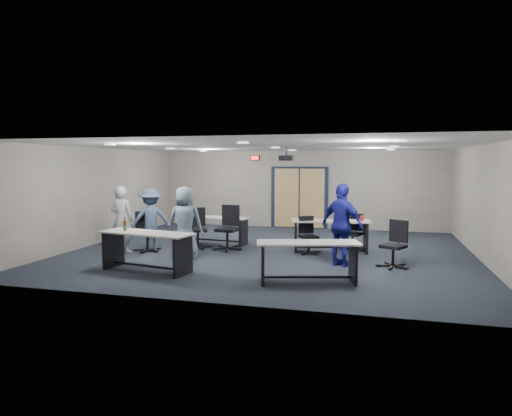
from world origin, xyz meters
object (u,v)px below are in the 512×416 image
(person_back, at_px, (151,219))
(table_back_right, at_px, (331,230))
(chair_back_b, at_px, (227,228))
(person_navy, at_px, (342,225))
(table_back_left, at_px, (216,225))
(chair_back_d, at_px, (353,232))
(table_front_left, at_px, (146,244))
(person_plaid, at_px, (185,222))
(person_gray, at_px, (122,219))
(chair_back_c, at_px, (309,235))
(chair_back_a, at_px, (198,228))
(table_front_right, at_px, (308,255))
(chair_loose_left, at_px, (147,232))
(chair_loose_right, at_px, (393,244))

(person_back, bearing_deg, table_back_right, 161.26)
(chair_back_b, xyz_separation_m, person_navy, (3.04, -1.13, 0.33))
(chair_back_b, bearing_deg, table_back_right, 13.91)
(table_back_left, relative_size, chair_back_d, 2.01)
(chair_back_d, relative_size, person_navy, 0.52)
(table_front_left, bearing_deg, person_plaid, 90.75)
(person_gray, bearing_deg, chair_back_d, -165.45)
(table_back_left, relative_size, person_back, 1.18)
(table_back_left, height_order, chair_back_b, chair_back_b)
(table_back_right, distance_m, chair_back_c, 0.65)
(chair_back_a, relative_size, chair_back_b, 0.92)
(chair_back_d, bearing_deg, person_gray, -143.83)
(table_front_right, xyz_separation_m, chair_back_d, (0.66, 3.48, -0.06))
(table_front_right, height_order, chair_back_c, chair_back_c)
(person_plaid, distance_m, person_back, 1.43)
(table_front_left, xyz_separation_m, table_back_right, (3.54, 3.13, -0.02))
(table_front_right, distance_m, chair_loose_left, 4.87)
(person_navy, bearing_deg, table_front_left, 55.66)
(chair_back_d, relative_size, person_plaid, 0.56)
(chair_back_d, xyz_separation_m, chair_loose_right, (0.96, -1.76, 0.04))
(person_back, bearing_deg, chair_back_a, 176.59)
(person_plaid, bearing_deg, person_gray, -16.43)
(person_gray, distance_m, person_navy, 5.53)
(chair_back_a, bearing_deg, table_back_right, -18.71)
(table_front_left, relative_size, chair_back_a, 1.99)
(chair_back_c, bearing_deg, person_back, 158.26)
(table_back_left, distance_m, chair_loose_right, 5.07)
(chair_loose_left, bearing_deg, chair_back_a, -18.38)
(chair_back_d, relative_size, chair_loose_left, 0.93)
(table_back_right, relative_size, person_back, 1.27)
(table_front_left, height_order, chair_back_d, table_front_left)
(person_navy, bearing_deg, chair_loose_left, 29.59)
(table_back_left, distance_m, chair_back_b, 1.00)
(person_back, bearing_deg, chair_loose_right, 144.36)
(person_gray, bearing_deg, table_back_right, -166.76)
(table_back_left, relative_size, chair_back_b, 1.64)
(chair_back_b, distance_m, person_navy, 3.26)
(chair_back_c, relative_size, person_navy, 0.51)
(chair_back_c, height_order, person_plaid, person_plaid)
(table_front_left, xyz_separation_m, chair_back_d, (4.07, 3.42, -0.10))
(table_back_left, distance_m, chair_back_d, 3.78)
(table_front_left, xyz_separation_m, person_gray, (-1.59, 1.68, 0.27))
(table_front_right, height_order, person_gray, person_gray)
(person_plaid, bearing_deg, table_back_right, -161.83)
(table_back_right, bearing_deg, chair_back_c, -150.86)
(table_back_left, height_order, chair_back_d, chair_back_d)
(table_back_left, bearing_deg, chair_back_d, 3.94)
(chair_back_b, height_order, person_gray, person_gray)
(table_front_right, bearing_deg, chair_loose_left, 140.56)
(table_front_right, bearing_deg, table_back_right, 72.55)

